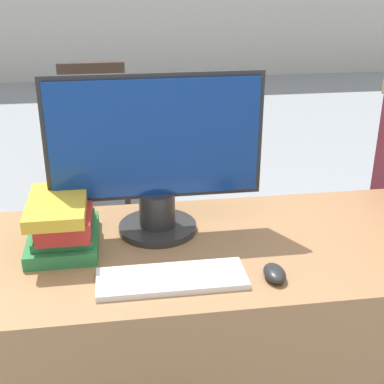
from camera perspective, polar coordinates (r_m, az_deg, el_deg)
desk at (r=1.76m, az=2.65°, el=-16.06°), size 1.33×0.63×0.73m
monitor at (r=1.53m, az=-3.90°, el=3.79°), size 0.62×0.23×0.47m
keyboard at (r=1.38m, az=-2.19°, el=-9.22°), size 0.38×0.14×0.02m
mouse at (r=1.40m, az=8.79°, el=-8.55°), size 0.06×0.09×0.03m
book_stack at (r=1.55m, az=-13.62°, el=-3.31°), size 0.19×0.29×0.15m
far_chair at (r=3.62m, az=-10.37°, el=6.98°), size 0.44×0.44×0.86m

